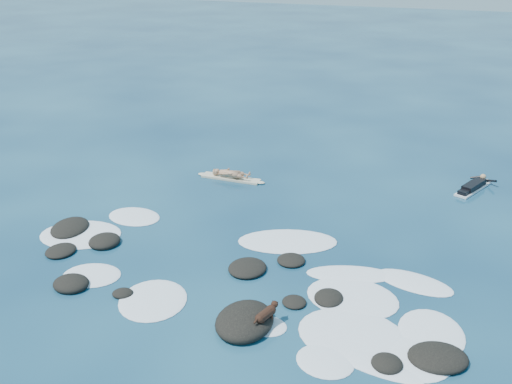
% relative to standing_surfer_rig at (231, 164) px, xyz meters
% --- Properties ---
extents(ground, '(160.00, 160.00, 0.00)m').
position_rel_standing_surfer_rig_xyz_m(ground, '(3.29, -6.80, -0.69)').
color(ground, '#0A2642').
rests_on(ground, ground).
extents(reef_rocks, '(14.34, 5.07, 0.58)m').
position_rel_standing_surfer_rig_xyz_m(reef_rocks, '(2.85, -8.04, -0.59)').
color(reef_rocks, black).
rests_on(reef_rocks, ground).
extents(breaking_foam, '(14.51, 7.52, 0.12)m').
position_rel_standing_surfer_rig_xyz_m(breaking_foam, '(4.33, -7.17, -0.68)').
color(breaking_foam, white).
rests_on(breaking_foam, ground).
extents(standing_surfer_rig, '(3.07, 0.61, 1.75)m').
position_rel_standing_surfer_rig_xyz_m(standing_surfer_rig, '(0.00, 0.00, 0.00)').
color(standing_surfer_rig, beige).
rests_on(standing_surfer_rig, ground).
extents(paddling_surfer_rig, '(1.59, 2.50, 0.45)m').
position_rel_standing_surfer_rig_xyz_m(paddling_surfer_rig, '(9.68, 2.54, -0.54)').
color(paddling_surfer_rig, silver).
rests_on(paddling_surfer_rig, ground).
extents(dog, '(0.46, 1.03, 0.67)m').
position_rel_standing_surfer_rig_xyz_m(dog, '(4.92, -9.03, -0.25)').
color(dog, black).
rests_on(dog, ground).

